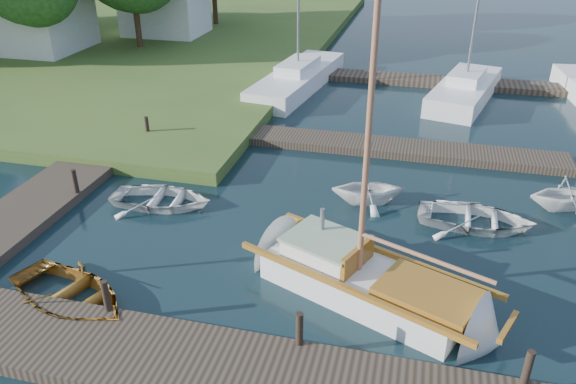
% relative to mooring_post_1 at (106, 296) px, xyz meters
% --- Properties ---
extents(ground, '(160.00, 160.00, 0.00)m').
position_rel_mooring_post_1_xyz_m(ground, '(3.00, 5.00, -0.70)').
color(ground, black).
rests_on(ground, ground).
extents(near_dock, '(18.00, 2.20, 0.30)m').
position_rel_mooring_post_1_xyz_m(near_dock, '(3.00, -1.00, -0.55)').
color(near_dock, '#2E2419').
rests_on(near_dock, ground).
extents(left_dock, '(2.20, 18.00, 0.30)m').
position_rel_mooring_post_1_xyz_m(left_dock, '(-5.00, 7.00, -0.55)').
color(left_dock, '#2E2419').
rests_on(left_dock, ground).
extents(far_dock, '(14.00, 1.60, 0.30)m').
position_rel_mooring_post_1_xyz_m(far_dock, '(5.00, 11.50, -0.55)').
color(far_dock, '#2E2419').
rests_on(far_dock, ground).
extents(pontoon, '(30.00, 1.60, 0.30)m').
position_rel_mooring_post_1_xyz_m(pontoon, '(13.00, 21.00, -0.55)').
color(pontoon, '#2E2419').
rests_on(pontoon, ground).
extents(mooring_post_1, '(0.16, 0.16, 0.80)m').
position_rel_mooring_post_1_xyz_m(mooring_post_1, '(0.00, 0.00, 0.00)').
color(mooring_post_1, black).
rests_on(mooring_post_1, near_dock).
extents(mooring_post_2, '(0.16, 0.16, 0.80)m').
position_rel_mooring_post_1_xyz_m(mooring_post_2, '(4.50, 0.00, 0.00)').
color(mooring_post_2, black).
rests_on(mooring_post_2, near_dock).
extents(mooring_post_3, '(0.16, 0.16, 0.80)m').
position_rel_mooring_post_1_xyz_m(mooring_post_3, '(9.00, 0.00, 0.00)').
color(mooring_post_3, black).
rests_on(mooring_post_3, near_dock).
extents(mooring_post_4, '(0.16, 0.16, 0.80)m').
position_rel_mooring_post_1_xyz_m(mooring_post_4, '(-4.00, 5.00, 0.00)').
color(mooring_post_4, black).
rests_on(mooring_post_4, left_dock).
extents(mooring_post_5, '(0.16, 0.16, 0.80)m').
position_rel_mooring_post_1_xyz_m(mooring_post_5, '(-4.00, 10.00, 0.00)').
color(mooring_post_5, black).
rests_on(mooring_post_5, left_dock).
extents(sailboat, '(7.35, 4.59, 9.83)m').
position_rel_mooring_post_1_xyz_m(sailboat, '(5.75, 2.33, -0.36)').
color(sailboat, white).
rests_on(sailboat, ground).
extents(dinghy, '(4.18, 3.59, 0.73)m').
position_rel_mooring_post_1_xyz_m(dinghy, '(-1.24, 0.30, -0.34)').
color(dinghy, brown).
rests_on(dinghy, ground).
extents(tender_a, '(3.37, 2.52, 0.66)m').
position_rel_mooring_post_1_xyz_m(tender_a, '(-1.25, 5.37, -0.37)').
color(tender_a, white).
rests_on(tender_a, ground).
extents(tender_b, '(2.72, 2.49, 1.21)m').
position_rel_mooring_post_1_xyz_m(tender_b, '(5.09, 7.14, -0.09)').
color(tender_b, white).
rests_on(tender_b, ground).
extents(tender_c, '(3.46, 2.53, 0.70)m').
position_rel_mooring_post_1_xyz_m(tender_c, '(8.39, 6.47, -0.35)').
color(tender_c, white).
rests_on(tender_c, ground).
extents(tender_d, '(2.85, 2.65, 1.22)m').
position_rel_mooring_post_1_xyz_m(tender_d, '(11.14, 8.25, -0.09)').
color(tender_d, white).
rests_on(tender_d, ground).
extents(marina_boat_0, '(3.38, 9.06, 10.97)m').
position_rel_mooring_post_1_xyz_m(marina_boat_0, '(0.11, 18.62, -0.13)').
color(marina_boat_0, white).
rests_on(marina_boat_0, ground).
extents(marina_boat_2, '(3.83, 7.34, 12.34)m').
position_rel_mooring_post_1_xyz_m(marina_boat_2, '(8.37, 18.67, -0.11)').
color(marina_boat_2, white).
rests_on(marina_boat_2, ground).
extents(house_a, '(6.30, 5.00, 6.29)m').
position_rel_mooring_post_1_xyz_m(house_a, '(-17.00, 21.00, 2.26)').
color(house_a, silver).
rests_on(house_a, shore).
extents(house_c, '(5.25, 4.00, 5.28)m').
position_rel_mooring_post_1_xyz_m(house_c, '(-11.00, 27.00, 1.88)').
color(house_c, silver).
rests_on(house_c, shore).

